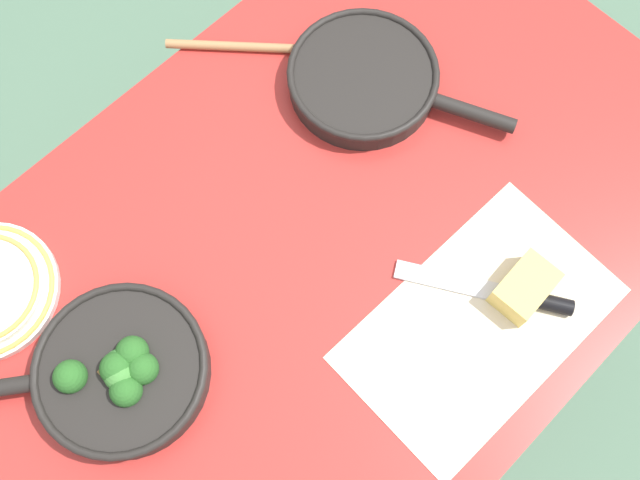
# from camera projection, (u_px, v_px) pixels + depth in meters

# --- Properties ---
(ground_plane) EXTENTS (14.00, 14.00, 0.00)m
(ground_plane) POSITION_uv_depth(u_px,v_px,m) (320.00, 342.00, 1.78)
(ground_plane) COLOR #51755B
(dining_table_red) EXTENTS (1.28, 0.82, 0.75)m
(dining_table_red) POSITION_uv_depth(u_px,v_px,m) (320.00, 261.00, 1.15)
(dining_table_red) COLOR #B72D28
(dining_table_red) RESTS_ON ground_plane
(skillet_broccoli) EXTENTS (0.33, 0.28, 0.08)m
(skillet_broccoli) POSITION_uv_depth(u_px,v_px,m) (119.00, 371.00, 0.98)
(skillet_broccoli) COLOR black
(skillet_broccoli) RESTS_ON dining_table_red
(skillet_eggs) EXTENTS (0.24, 0.36, 0.04)m
(skillet_eggs) POSITION_uv_depth(u_px,v_px,m) (365.00, 79.00, 1.14)
(skillet_eggs) COLOR black
(skillet_eggs) RESTS_ON dining_table_red
(wooden_spoon) EXTENTS (0.25, 0.27, 0.02)m
(wooden_spoon) POSITION_uv_depth(u_px,v_px,m) (295.00, 49.00, 1.18)
(wooden_spoon) COLOR #A87A4C
(wooden_spoon) RESTS_ON dining_table_red
(parchment_sheet) EXTENTS (0.41, 0.25, 0.00)m
(parchment_sheet) POSITION_uv_depth(u_px,v_px,m) (479.00, 323.00, 1.03)
(parchment_sheet) COLOR beige
(parchment_sheet) RESTS_ON dining_table_red
(grater_knife) EXTENTS (0.16, 0.24, 0.02)m
(grater_knife) POSITION_uv_depth(u_px,v_px,m) (509.00, 294.00, 1.04)
(grater_knife) COLOR silver
(grater_knife) RESTS_ON dining_table_red
(cheese_block) EXTENTS (0.09, 0.07, 0.05)m
(cheese_block) POSITION_uv_depth(u_px,v_px,m) (525.00, 288.00, 1.03)
(cheese_block) COLOR #E0C15B
(cheese_block) RESTS_ON dining_table_red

